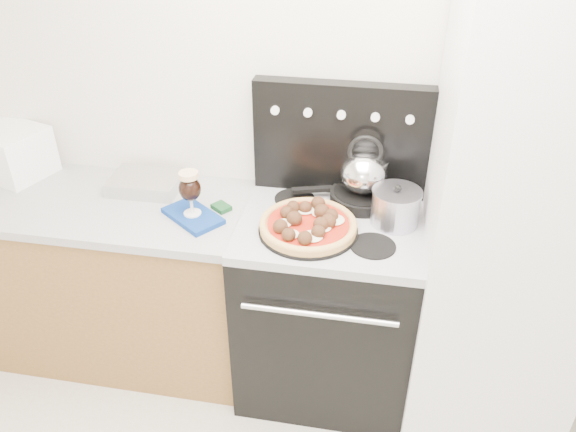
% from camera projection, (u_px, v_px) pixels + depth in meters
% --- Properties ---
extents(room_shell, '(3.52, 3.01, 2.52)m').
position_uv_depth(room_shell, '(267.00, 295.00, 1.44)').
color(room_shell, beige).
rests_on(room_shell, ground).
extents(base_cabinet, '(1.45, 0.60, 0.86)m').
position_uv_depth(base_cabinet, '(107.00, 280.00, 2.79)').
color(base_cabinet, brown).
rests_on(base_cabinet, ground).
extents(countertop, '(1.48, 0.63, 0.04)m').
position_uv_depth(countertop, '(89.00, 202.00, 2.54)').
color(countertop, '#AAAAAB').
rests_on(countertop, base_cabinet).
extents(stove_body, '(0.76, 0.65, 0.88)m').
position_uv_depth(stove_body, '(327.00, 308.00, 2.59)').
color(stove_body, black).
rests_on(stove_body, ground).
extents(cooktop, '(0.76, 0.65, 0.04)m').
position_uv_depth(cooktop, '(331.00, 225.00, 2.35)').
color(cooktop, '#ADADB2').
rests_on(cooktop, stove_body).
extents(backguard, '(0.76, 0.08, 0.50)m').
position_uv_depth(backguard, '(341.00, 139.00, 2.43)').
color(backguard, black).
rests_on(backguard, cooktop).
extents(fridge, '(0.64, 0.68, 1.90)m').
position_uv_depth(fridge, '(509.00, 236.00, 2.19)').
color(fridge, silver).
rests_on(fridge, ground).
extents(toaster_oven, '(0.43, 0.37, 0.23)m').
position_uv_depth(toaster_oven, '(8.00, 151.00, 2.68)').
color(toaster_oven, white).
rests_on(toaster_oven, countertop).
extents(foil_sheet, '(0.32, 0.24, 0.06)m').
position_uv_depth(foil_sheet, '(146.00, 183.00, 2.59)').
color(foil_sheet, white).
rests_on(foil_sheet, countertop).
extents(oven_mitt, '(0.30, 0.28, 0.02)m').
position_uv_depth(oven_mitt, '(193.00, 216.00, 2.39)').
color(oven_mitt, navy).
rests_on(oven_mitt, countertop).
extents(beer_glass, '(0.12, 0.12, 0.20)m').
position_uv_depth(beer_glass, '(190.00, 193.00, 2.33)').
color(beer_glass, black).
rests_on(beer_glass, oven_mitt).
extents(pizza_pan, '(0.46, 0.46, 0.01)m').
position_uv_depth(pizza_pan, '(308.00, 230.00, 2.27)').
color(pizza_pan, black).
rests_on(pizza_pan, cooktop).
extents(pizza, '(0.40, 0.40, 0.06)m').
position_uv_depth(pizza, '(308.00, 223.00, 2.25)').
color(pizza, tan).
rests_on(pizza, pizza_pan).
extents(skillet, '(0.35, 0.35, 0.05)m').
position_uv_depth(skillet, '(362.00, 197.00, 2.46)').
color(skillet, black).
rests_on(skillet, cooktop).
extents(tea_kettle, '(0.20, 0.20, 0.22)m').
position_uv_depth(tea_kettle, '(364.00, 169.00, 2.38)').
color(tea_kettle, silver).
rests_on(tea_kettle, skillet).
extents(stock_pot, '(0.23, 0.23, 0.14)m').
position_uv_depth(stock_pot, '(395.00, 208.00, 2.29)').
color(stock_pot, '#B9B6C6').
rests_on(stock_pot, cooktop).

